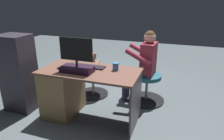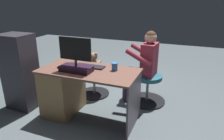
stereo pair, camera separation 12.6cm
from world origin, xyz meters
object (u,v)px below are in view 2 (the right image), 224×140
at_px(monitor, 76,62).
at_px(tv_remote, 62,66).
at_px(cup, 115,67).
at_px(computer_mouse, 71,63).
at_px(desk, 69,89).
at_px(teddy_bear, 94,62).
at_px(visitor_chair, 147,87).
at_px(person, 144,61).
at_px(keyboard, 90,66).
at_px(office_chair_teddy, 94,80).

xyz_separation_m(monitor, tv_remote, (0.28, -0.08, -0.12)).
bearing_deg(cup, computer_mouse, -0.18).
bearing_deg(computer_mouse, desk, 88.40).
height_order(tv_remote, teddy_bear, teddy_bear).
xyz_separation_m(visitor_chair, person, (0.08, 0.01, 0.44)).
distance_m(monitor, tv_remote, 0.32).
distance_m(computer_mouse, teddy_bear, 0.59).
xyz_separation_m(keyboard, office_chair_teddy, (0.23, -0.56, -0.46)).
bearing_deg(cup, monitor, 26.11).
xyz_separation_m(computer_mouse, office_chair_teddy, (-0.07, -0.56, -0.47)).
xyz_separation_m(desk, monitor, (-0.22, 0.11, 0.47)).
height_order(keyboard, computer_mouse, computer_mouse).
relative_size(office_chair_teddy, teddy_bear, 1.69).
xyz_separation_m(desk, tv_remote, (0.06, 0.03, 0.34)).
xyz_separation_m(monitor, keyboard, (-0.08, -0.22, -0.12)).
xyz_separation_m(tv_remote, person, (-0.99, -0.78, -0.04)).
bearing_deg(monitor, person, -129.41).
distance_m(monitor, person, 1.13).
bearing_deg(person, desk, 39.00).
bearing_deg(office_chair_teddy, person, -174.96).
distance_m(cup, office_chair_teddy, 0.96).
bearing_deg(visitor_chair, monitor, 47.77).
distance_m(tv_remote, office_chair_teddy, 0.86).
xyz_separation_m(desk, visitor_chair, (-1.01, -0.76, -0.13)).
bearing_deg(computer_mouse, person, -145.54).
distance_m(computer_mouse, cup, 0.67).
bearing_deg(tv_remote, office_chair_teddy, -89.58).
relative_size(computer_mouse, cup, 0.92).
xyz_separation_m(monitor, person, (-0.71, -0.86, -0.17)).
distance_m(desk, tv_remote, 0.35).
relative_size(desk, teddy_bear, 4.31).
relative_size(monitor, tv_remote, 3.01).
bearing_deg(cup, keyboard, -0.12).
distance_m(computer_mouse, visitor_chair, 1.29).
distance_m(keyboard, person, 0.89).
xyz_separation_m(tv_remote, teddy_bear, (-0.13, -0.72, -0.12)).
xyz_separation_m(cup, visitor_chair, (-0.33, -0.64, -0.52)).
bearing_deg(monitor, office_chair_teddy, -79.51).
bearing_deg(person, visitor_chair, -174.96).
bearing_deg(keyboard, tv_remote, 22.08).
distance_m(desk, monitor, 0.53).
xyz_separation_m(desk, teddy_bear, (-0.08, -0.69, 0.22)).
height_order(monitor, computer_mouse, monitor).
bearing_deg(office_chair_teddy, monitor, 100.49).
bearing_deg(tv_remote, teddy_bear, -89.43).
bearing_deg(office_chair_teddy, tv_remote, 79.29).
height_order(visitor_chair, person, person).
xyz_separation_m(computer_mouse, cup, (-0.67, 0.00, 0.03)).
xyz_separation_m(cup, person, (-0.25, -0.64, -0.08)).
distance_m(desk, person, 1.23).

